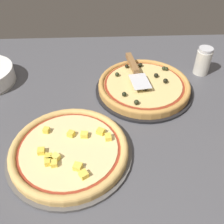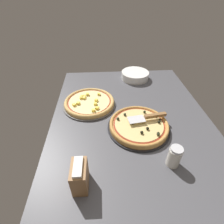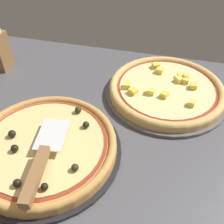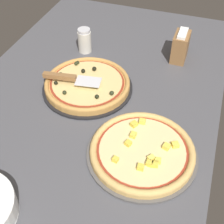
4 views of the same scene
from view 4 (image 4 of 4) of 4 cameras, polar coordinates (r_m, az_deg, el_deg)
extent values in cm
cube|color=#4C4C51|center=(129.65, -3.16, 3.42)|extent=(155.33, 100.40, 3.60)
cylinder|color=black|center=(129.36, -4.43, 4.57)|extent=(37.01, 37.01, 1.00)
cylinder|color=#C68E47|center=(128.35, -4.47, 5.12)|extent=(34.79, 34.79, 2.20)
torus|color=#C68E47|center=(127.67, -4.49, 5.50)|extent=(34.79, 34.79, 1.90)
cylinder|color=maroon|center=(127.62, -4.49, 5.53)|extent=(30.24, 30.24, 0.15)
cylinder|color=#E5C67A|center=(127.55, -4.50, 5.57)|extent=(28.52, 28.52, 0.40)
sphere|color=black|center=(131.61, -5.28, 7.49)|extent=(1.75, 1.75, 1.75)
sphere|color=#282D19|center=(121.69, -8.68, 3.55)|extent=(1.65, 1.65, 1.65)
sphere|color=black|center=(126.92, -10.22, 5.26)|extent=(1.55, 1.55, 1.55)
sphere|color=black|center=(118.58, -2.77, 2.83)|extent=(1.69, 1.69, 1.69)
sphere|color=black|center=(132.44, -3.25, 7.90)|extent=(1.83, 1.83, 1.83)
sphere|color=black|center=(125.52, -2.84, 5.50)|extent=(1.54, 1.54, 1.54)
sphere|color=#282D19|center=(136.36, -6.59, 8.80)|extent=(1.62, 1.62, 1.62)
sphere|color=#282D19|center=(137.00, -6.28, 8.99)|extent=(1.52, 1.52, 1.52)
sphere|color=#282D19|center=(130.06, -10.36, 6.29)|extent=(1.43, 1.43, 1.43)
sphere|color=#282D19|center=(123.70, -3.30, 4.80)|extent=(1.53, 1.53, 1.53)
sphere|color=black|center=(131.18, -9.33, 6.89)|extent=(1.69, 1.69, 1.69)
sphere|color=#282D19|center=(119.99, -0.04, 3.50)|extent=(1.75, 1.75, 1.75)
cylinder|color=#565451|center=(104.97, 5.49, -7.61)|extent=(37.01, 37.01, 1.00)
cylinder|color=#DBAD60|center=(103.99, 5.54, -7.18)|extent=(34.79, 34.79, 1.51)
torus|color=#DBAD60|center=(103.41, 5.56, -6.92)|extent=(34.79, 34.79, 2.35)
cylinder|color=maroon|center=(103.35, 5.57, -6.89)|extent=(30.24, 30.24, 0.15)
cylinder|color=beige|center=(103.25, 5.57, -6.85)|extent=(28.53, 28.53, 0.40)
cube|color=yellow|center=(99.09, 0.62, -8.67)|extent=(2.05, 2.12, 1.50)
cube|color=#F4D64C|center=(103.86, 9.93, -6.25)|extent=(2.70, 2.67, 1.50)
cube|color=yellow|center=(103.38, 2.98, -5.72)|extent=(2.52, 2.50, 1.50)
cube|color=#F4D64C|center=(104.89, 11.48, -5.89)|extent=(2.94, 2.99, 1.50)
cube|color=#F4D64C|center=(99.84, 8.38, -8.79)|extent=(2.02, 2.21, 1.50)
cube|color=yellow|center=(98.84, 7.87, -9.47)|extent=(2.12, 2.26, 1.50)
cube|color=yellow|center=(109.35, 4.05, -2.22)|extent=(2.94, 2.82, 1.50)
cube|color=#F9E05B|center=(100.13, 7.19, -8.39)|extent=(2.79, 2.75, 1.50)
cube|color=#F4D64C|center=(105.90, 3.91, -4.20)|extent=(2.34, 2.15, 1.50)
cube|color=yellow|center=(98.90, 6.87, -9.28)|extent=(2.05, 2.18, 1.50)
cube|color=#F4D64C|center=(110.52, 5.57, -1.73)|extent=(2.09, 2.45, 1.50)
cube|color=yellow|center=(97.71, 5.25, -10.02)|extent=(2.05, 2.15, 1.50)
cube|color=silver|center=(124.14, -4.36, 5.60)|extent=(7.86, 10.74, 0.24)
cube|color=olive|center=(126.64, -9.56, 6.44)|extent=(4.19, 13.69, 2.00)
cylinder|color=silver|center=(149.61, -5.03, 12.70)|extent=(6.23, 6.23, 10.06)
cylinder|color=silver|center=(146.72, -5.17, 14.60)|extent=(5.73, 5.73, 1.40)
cube|color=olive|center=(146.01, 12.39, 11.53)|extent=(11.07, 6.54, 12.62)
cube|color=white|center=(142.53, 12.82, 13.87)|extent=(9.40, 3.61, 1.20)
camera|label=1|loc=(0.87, 47.12, 16.91)|focal=42.00mm
camera|label=2|loc=(1.67, 15.25, 39.63)|focal=28.00mm
camera|label=3|loc=(1.06, -31.62, 20.55)|focal=42.00mm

